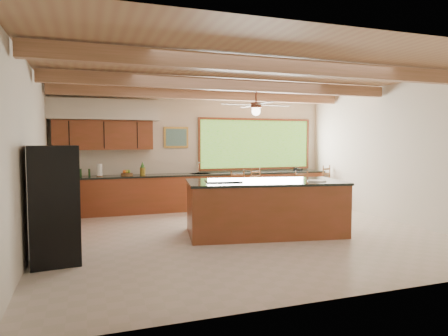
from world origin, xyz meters
name	(u,v)px	position (x,y,z in m)	size (l,w,h in m)	color
ground	(242,234)	(0.00, 0.00, 0.00)	(7.20, 7.20, 0.00)	beige
room_shell	(222,118)	(-0.17, 0.65, 2.21)	(7.27, 6.54, 3.02)	beige
counter_run	(172,195)	(-0.82, 2.52, 0.46)	(7.12, 3.10, 1.25)	brown
island	(265,207)	(0.41, -0.13, 0.51)	(3.10, 1.85, 1.03)	brown
refrigerator	(54,205)	(-3.22, -0.81, 0.85)	(0.73, 0.71, 1.70)	black
bar_stool_a	(252,185)	(1.19, 2.31, 0.64)	(0.51, 0.51, 1.08)	brown
bar_stool_b	(236,189)	(0.56, 1.77, 0.64)	(0.41, 0.41, 1.08)	brown
bar_stool_c	(300,188)	(2.14, 1.54, 0.62)	(0.43, 0.43, 1.04)	brown
bar_stool_d	(322,182)	(3.30, 2.39, 0.65)	(0.52, 0.52, 1.10)	brown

